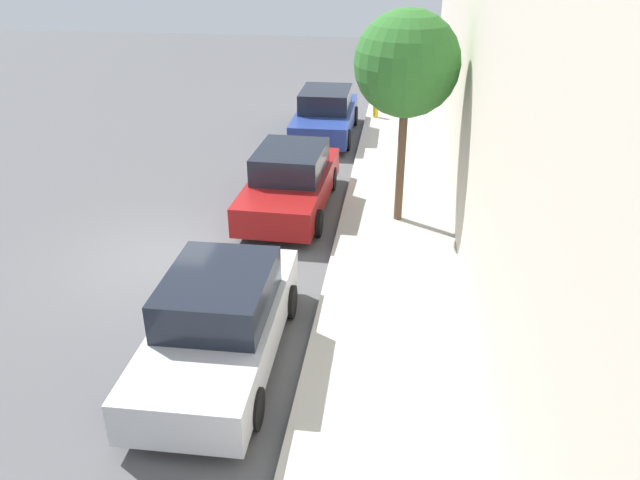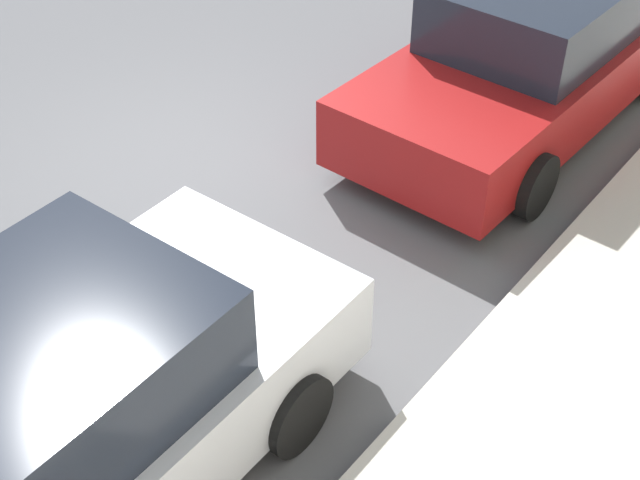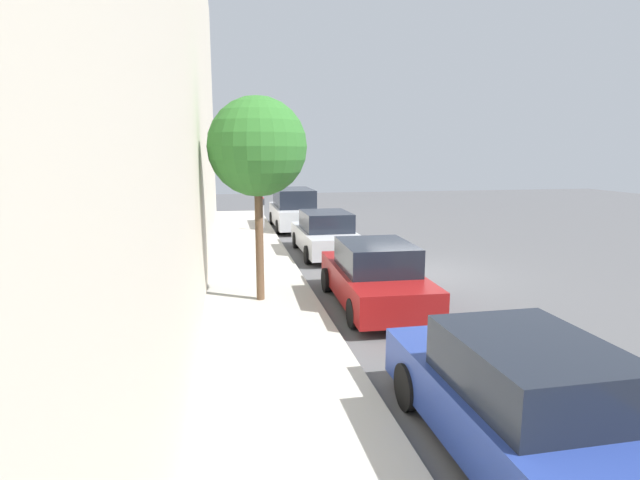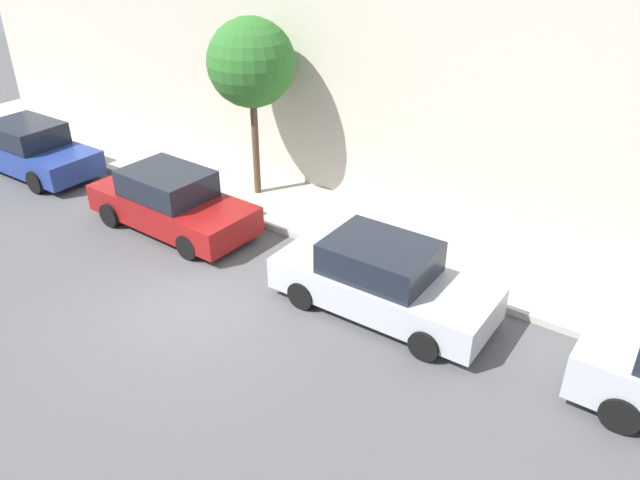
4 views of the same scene
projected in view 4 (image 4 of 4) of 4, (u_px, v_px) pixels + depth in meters
The scene contains 7 objects.
ground_plane at pixel (193, 306), 12.90m from camera, with size 60.00×60.00×0.00m, color #515154.
sidewalk at pixel (326, 216), 16.29m from camera, with size 2.64×32.00×0.15m.
parked_sedan_second at pixel (382, 280), 12.44m from camera, with size 1.92×4.52×1.54m.
parked_sedan_third at pixel (171, 202), 15.56m from camera, with size 1.93×4.55×1.54m.
parked_sedan_fourth at pixel (31, 149), 18.71m from camera, with size 1.92×4.51×1.54m.
street_tree at pixel (251, 63), 15.70m from camera, with size 2.26×2.26×4.71m.
fire_hydrant at pixel (40, 130), 20.95m from camera, with size 0.20×0.20×0.69m.
Camera 4 is at (-7.10, -8.25, 7.52)m, focal length 35.00 mm.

